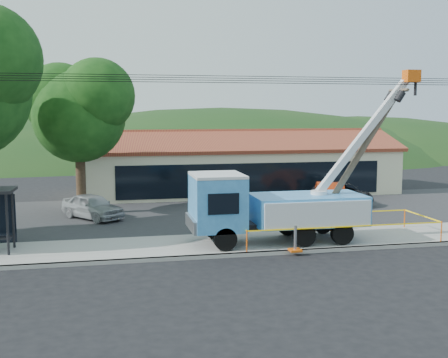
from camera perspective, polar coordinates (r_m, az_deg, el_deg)
name	(u,v)px	position (r m, az deg, el deg)	size (l,w,h in m)	color
ground	(259,270)	(21.62, 3.54, -9.22)	(120.00, 120.00, 0.00)	black
curb	(245,254)	(23.56, 2.16, -7.66)	(60.00, 0.25, 0.15)	gray
sidewalk	(235,244)	(25.35, 1.10, -6.60)	(60.00, 4.00, 0.15)	gray
parking_lot	(204,213)	(33.02, -2.05, -3.45)	(60.00, 12.00, 0.10)	#28282B
strip_mall	(239,167)	(41.32, 1.49, 1.23)	(22.50, 8.53, 4.67)	beige
tree_lot	(79,107)	(33.02, -14.56, 7.08)	(6.30, 5.60, 8.94)	#332316
hill_west	(30,158)	(75.82, -19.11, 2.05)	(78.40, 56.00, 28.00)	#153914
hill_center	(221,155)	(76.83, -0.26, 2.50)	(89.60, 64.00, 32.00)	#153914
hill_east	(357,152)	(83.23, 13.36, 2.65)	(72.80, 52.00, 26.00)	#153914
utility_truck	(272,206)	(25.15, 4.92, -2.72)	(10.53, 4.22, 7.69)	black
leaning_pole	(362,149)	(26.60, 13.88, 2.96)	(4.98, 1.67, 7.59)	#4F3E33
caution_tape	(333,224)	(26.43, 11.05, -4.47)	(9.11, 3.24, 0.94)	#E9570C
car_silver	(93,220)	(31.83, -13.18, -4.12)	(1.63, 4.05, 1.38)	#A1A5A8
car_red	(330,210)	(34.96, 10.73, -3.06)	(1.62, 4.65, 1.53)	#A63010
car_dark	(342,205)	(36.80, 11.93, -2.59)	(2.16, 4.68, 1.30)	black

